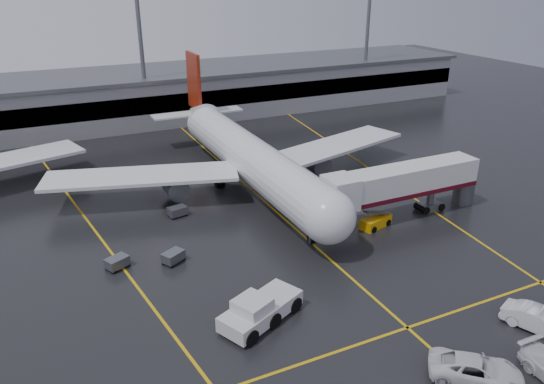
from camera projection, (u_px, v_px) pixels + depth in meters
name	position (u px, v px, depth m)	size (l,w,h in m)	color
ground	(280.00, 215.00, 58.09)	(220.00, 220.00, 0.00)	black
apron_line_centre	(280.00, 215.00, 58.09)	(0.25, 90.00, 0.02)	gold
apron_line_stop	(407.00, 328.00, 39.82)	(60.00, 0.25, 0.02)	gold
apron_line_left	(82.00, 214.00, 58.49)	(0.25, 70.00, 0.02)	gold
apron_line_right	(363.00, 164.00, 73.51)	(0.25, 70.00, 0.02)	gold
terminal	(166.00, 93.00, 96.20)	(122.00, 19.00, 8.60)	gray
light_mast_mid	(141.00, 42.00, 85.32)	(3.00, 1.20, 25.45)	#595B60
light_mast_right	(368.00, 30.00, 103.10)	(3.00, 1.20, 25.45)	#595B60
main_airliner	(246.00, 154.00, 64.49)	(48.80, 45.60, 14.10)	silver
jet_bridge	(403.00, 184.00, 56.26)	(19.90, 3.40, 6.05)	silver
pushback_tractor	(259.00, 311.00, 40.16)	(7.65, 5.57, 2.54)	silver
belt_loader	(376.00, 222.00, 55.39)	(3.97, 2.56, 2.33)	orange
service_van_a	(476.00, 370.00, 34.44)	(2.82, 6.11, 1.70)	silver
service_van_c	(539.00, 320.00, 39.23)	(1.87, 5.37, 1.77)	silver
baggage_cart_a	(173.00, 256.00, 48.53)	(2.38, 2.12, 1.12)	#595B60
baggage_cart_b	(117.00, 262.00, 47.58)	(2.36, 2.03, 1.12)	#595B60
baggage_cart_c	(177.00, 211.00, 57.71)	(2.22, 1.67, 1.12)	#595B60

